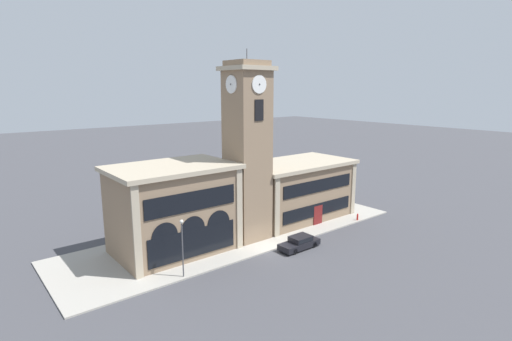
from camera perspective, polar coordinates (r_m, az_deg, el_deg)
ground_plane at (r=43.39m, az=2.62°, el=-11.32°), size 300.00×300.00×0.00m
sidewalk_kerb at (r=47.89m, az=-2.41°, el=-8.96°), size 41.64×12.55×0.15m
clock_tower at (r=44.08m, az=-1.25°, el=2.56°), size 4.73×4.73×21.02m
town_hall_left_wing at (r=42.54m, az=-11.71°, el=-5.36°), size 12.60×8.62×9.25m
town_hall_right_wing at (r=52.94m, az=5.73°, el=-2.76°), size 15.21×8.62×7.56m
parked_car_near at (r=43.79m, az=6.26°, el=-10.13°), size 4.78×1.86×1.39m
street_lamp at (r=36.66m, az=-10.51°, el=-9.63°), size 0.36×0.36×5.41m
fire_hydrant at (r=53.74m, az=14.30°, el=-6.45°), size 0.22×0.22×0.87m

